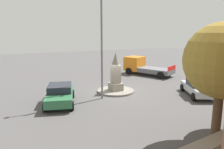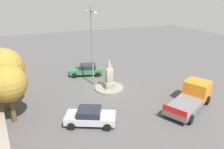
{
  "view_description": "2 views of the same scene",
  "coord_description": "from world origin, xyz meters",
  "px_view_note": "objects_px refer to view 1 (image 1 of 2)",
  "views": [
    {
      "loc": [
        -8.26,
        -16.82,
        5.36
      ],
      "look_at": [
        -0.6,
        -0.5,
        1.73
      ],
      "focal_mm": 34.59,
      "sensor_mm": 36.0,
      "label": 1
    },
    {
      "loc": [
        19.87,
        -8.06,
        10.09
      ],
      "look_at": [
        -0.44,
        0.54,
        1.49
      ],
      "focal_mm": 33.27,
      "sensor_mm": 36.0,
      "label": 2
    }
  ],
  "objects_px": {
    "car_silver_near_island": "(198,87)",
    "tree_near_wall": "(222,61)",
    "car_green_far_side": "(60,94)",
    "streetlamp": "(102,32)",
    "truck_orange_waiting": "(143,66)",
    "monument": "(116,73)"
  },
  "relations": [
    {
      "from": "monument",
      "to": "streetlamp",
      "type": "bearing_deg",
      "value": -145.25
    },
    {
      "from": "monument",
      "to": "car_green_far_side",
      "type": "xyz_separation_m",
      "value": [
        -5.2,
        -1.13,
        -0.93
      ]
    },
    {
      "from": "truck_orange_waiting",
      "to": "tree_near_wall",
      "type": "relative_size",
      "value": 1.1
    },
    {
      "from": "monument",
      "to": "car_silver_near_island",
      "type": "relative_size",
      "value": 0.77
    },
    {
      "from": "monument",
      "to": "truck_orange_waiting",
      "type": "relative_size",
      "value": 0.53
    },
    {
      "from": "streetlamp",
      "to": "truck_orange_waiting",
      "type": "bearing_deg",
      "value": 39.76
    },
    {
      "from": "car_silver_near_island",
      "to": "tree_near_wall",
      "type": "height_order",
      "value": "tree_near_wall"
    },
    {
      "from": "streetlamp",
      "to": "truck_orange_waiting",
      "type": "height_order",
      "value": "streetlamp"
    },
    {
      "from": "car_green_far_side",
      "to": "tree_near_wall",
      "type": "relative_size",
      "value": 0.79
    },
    {
      "from": "tree_near_wall",
      "to": "car_green_far_side",
      "type": "bearing_deg",
      "value": 121.98
    },
    {
      "from": "car_green_far_side",
      "to": "truck_orange_waiting",
      "type": "distance_m",
      "value": 13.71
    },
    {
      "from": "car_silver_near_island",
      "to": "truck_orange_waiting",
      "type": "relative_size",
      "value": 0.69
    },
    {
      "from": "truck_orange_waiting",
      "to": "car_silver_near_island",
      "type": "bearing_deg",
      "value": -95.1
    },
    {
      "from": "streetlamp",
      "to": "truck_orange_waiting",
      "type": "distance_m",
      "value": 11.83
    },
    {
      "from": "truck_orange_waiting",
      "to": "tree_near_wall",
      "type": "xyz_separation_m",
      "value": [
        -6.21,
        -15.92,
        3.0
      ]
    },
    {
      "from": "monument",
      "to": "truck_orange_waiting",
      "type": "distance_m",
      "value": 8.83
    },
    {
      "from": "streetlamp",
      "to": "car_silver_near_island",
      "type": "bearing_deg",
      "value": -19.87
    },
    {
      "from": "streetlamp",
      "to": "truck_orange_waiting",
      "type": "xyz_separation_m",
      "value": [
        8.48,
        7.06,
        -4.27
      ]
    },
    {
      "from": "tree_near_wall",
      "to": "streetlamp",
      "type": "bearing_deg",
      "value": 104.39
    },
    {
      "from": "car_green_far_side",
      "to": "tree_near_wall",
      "type": "xyz_separation_m",
      "value": [
        5.63,
        -9.02,
        3.27
      ]
    },
    {
      "from": "car_silver_near_island",
      "to": "monument",
      "type": "bearing_deg",
      "value": 145.06
    },
    {
      "from": "streetlamp",
      "to": "tree_near_wall",
      "type": "relative_size",
      "value": 1.53
    }
  ]
}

